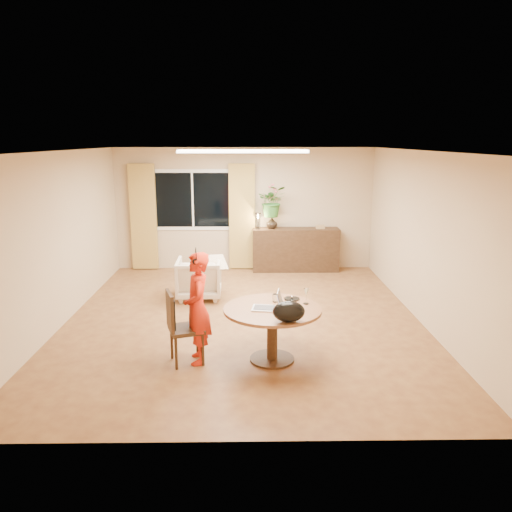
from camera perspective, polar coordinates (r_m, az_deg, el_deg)
The scene contains 24 objects.
floor at distance 7.91m, azimuth -1.47°, elevation -7.27°, with size 6.50×6.50×0.00m, color brown.
ceiling at distance 7.41m, azimuth -1.59°, elevation 11.93°, with size 6.50×6.50×0.00m, color white.
wall_back at distance 10.76m, azimuth -1.35°, elevation 5.38°, with size 5.50×5.50×0.00m, color tan.
wall_left at distance 8.06m, azimuth -21.47°, elevation 1.81°, with size 6.50×6.50×0.00m, color tan.
wall_right at distance 8.01m, azimuth 18.57°, elevation 1.97°, with size 6.50×6.50×0.00m, color tan.
window at distance 10.78m, azimuth -7.25°, elevation 6.37°, with size 1.70×0.03×1.30m.
curtain_left at distance 10.92m, azimuth -12.74°, elevation 4.35°, with size 0.55×0.08×2.25m, color olive.
curtain_right at distance 10.69m, azimuth -1.62°, elevation 4.49°, with size 0.55×0.08×2.25m, color olive.
ceiling_panel at distance 8.61m, azimuth -1.50°, elevation 11.87°, with size 2.20×0.35×0.05m, color white.
dining_table at distance 6.33m, azimuth 1.88°, elevation -7.24°, with size 1.24×1.24×0.70m.
dining_chair at distance 6.37m, azimuth -7.96°, elevation -8.04°, with size 0.45×0.41×0.94m, color black, non-canonical shape.
child at distance 6.30m, azimuth -6.71°, elevation -5.94°, with size 0.34×0.52×1.42m, color #B52D0D.
laptop at distance 6.21m, azimuth 1.22°, elevation -4.97°, with size 0.38×0.25×0.25m, color #B7B7BC, non-canonical shape.
tumbler at distance 6.50m, azimuth 2.21°, elevation -4.82°, with size 0.07×0.07×0.10m, color white, non-canonical shape.
wine_glass at distance 6.43m, azimuth 5.76°, elevation -4.58°, with size 0.07×0.07×0.21m, color white, non-canonical shape.
pot_lid at distance 6.61m, azimuth 4.12°, elevation -4.84°, with size 0.20×0.20×0.03m, color white, non-canonical shape.
handbag at distance 5.79m, azimuth 3.76°, elevation -6.37°, with size 0.38×0.22×0.25m, color black, non-canonical shape.
armchair at distance 8.91m, azimuth -6.53°, elevation -2.54°, with size 0.77×0.79×0.72m, color beige.
throw at distance 8.75m, azimuth -4.95°, elevation -0.28°, with size 0.45×0.55×0.03m, color beige, non-canonical shape.
sideboard at distance 10.72m, azimuth 4.55°, elevation 0.74°, with size 1.83×0.45×0.92m, color black.
vase at distance 10.57m, azimuth 1.82°, elevation 3.82°, with size 0.24×0.24×0.25m, color black.
bouquet at distance 10.51m, azimuth 1.89°, elevation 6.26°, with size 0.59×0.51×0.66m, color #296F2C.
book_stack at distance 10.68m, azimuth 7.36°, elevation 3.34°, with size 0.18×0.14×0.08m, color #95704C, non-canonical shape.
desk_lamp at distance 10.50m, azimuth 0.23°, elevation 4.05°, with size 0.15×0.15×0.35m, color black, non-canonical shape.
Camera 1 is at (0.08, -7.41, 2.77)m, focal length 35.00 mm.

